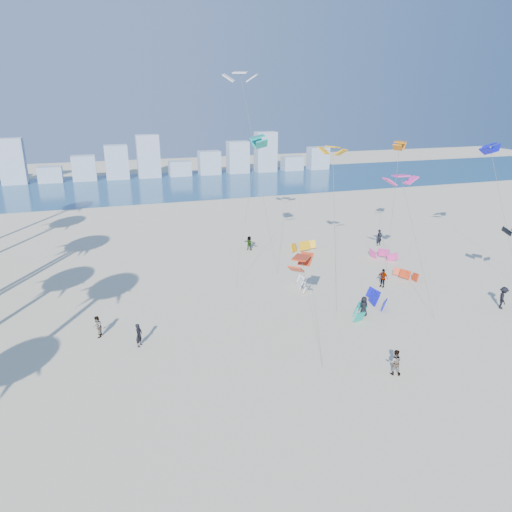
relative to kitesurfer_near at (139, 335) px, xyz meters
name	(u,v)px	position (x,y,z in m)	size (l,w,h in m)	color
ground	(298,457)	(6.27, -12.94, -0.83)	(220.00, 220.00, 0.00)	beige
ocean	(148,186)	(6.27, 59.06, -0.82)	(220.00, 220.00, 0.00)	navy
kitesurfer_near	(139,335)	(0.00, 0.00, 0.00)	(0.60, 0.40, 1.65)	black
kitesurfer_mid	(395,362)	(14.53, -8.21, 0.00)	(0.80, 0.62, 1.65)	gray
kitesurfers_far	(346,278)	(18.31, 5.19, 0.02)	(31.62, 21.80, 1.84)	black
grounded_kites	(350,274)	(19.59, 6.75, -0.35)	(13.55, 18.14, 1.03)	silver
flying_kites	(352,154)	(19.01, 6.83, 10.57)	(26.22, 20.82, 18.53)	red
distant_skyline	(136,162)	(5.08, 69.06, 2.26)	(85.00, 3.00, 8.40)	#9EADBF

